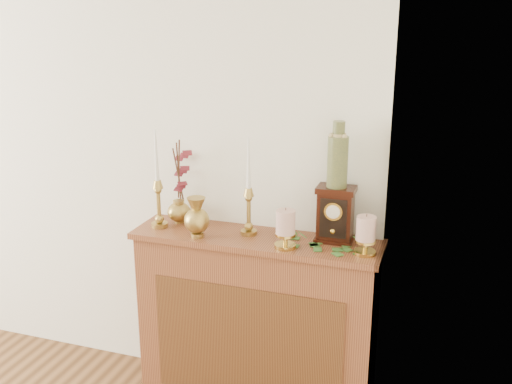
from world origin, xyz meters
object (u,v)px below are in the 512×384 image
(ginger_jar, at_px, (182,184))
(candlestick_center, at_px, (249,204))
(mantel_clock, at_px, (335,215))
(ceramic_vase, at_px, (338,158))
(bud_vase, at_px, (197,218))
(candlestick_left, at_px, (158,196))

(ginger_jar, bearing_deg, candlestick_center, -11.47)
(mantel_clock, bearing_deg, ceramic_vase, 90.00)
(candlestick_center, height_order, ginger_jar, candlestick_center)
(bud_vase, relative_size, ginger_jar, 0.45)
(ginger_jar, relative_size, ceramic_vase, 1.45)
(ginger_jar, distance_m, ceramic_vase, 0.84)
(candlestick_left, distance_m, candlestick_center, 0.47)
(candlestick_left, distance_m, mantel_clock, 0.89)
(mantel_clock, distance_m, ceramic_vase, 0.28)
(bud_vase, bearing_deg, ginger_jar, 130.44)
(bud_vase, bearing_deg, ceramic_vase, 14.44)
(candlestick_center, distance_m, mantel_clock, 0.42)
(ginger_jar, xyz_separation_m, mantel_clock, (0.81, -0.03, -0.07))
(ceramic_vase, bearing_deg, bud_vase, -165.56)
(candlestick_center, height_order, ceramic_vase, ceramic_vase)
(candlestick_center, bearing_deg, candlestick_left, -174.47)
(bud_vase, xyz_separation_m, mantel_clock, (0.65, 0.16, 0.03))
(candlestick_left, xyz_separation_m, candlestick_center, (0.47, 0.05, -0.01))
(candlestick_center, bearing_deg, mantel_clock, 6.28)
(candlestick_center, xyz_separation_m, ginger_jar, (-0.39, 0.08, 0.04))
(bud_vase, xyz_separation_m, ginger_jar, (-0.17, 0.20, 0.10))
(candlestick_left, xyz_separation_m, mantel_clock, (0.89, 0.09, -0.03))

